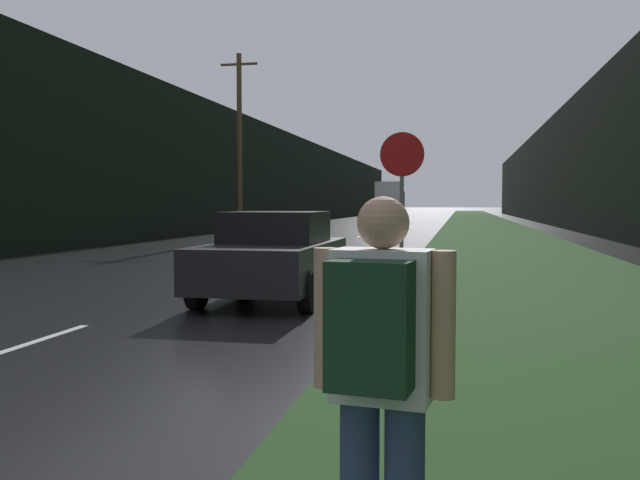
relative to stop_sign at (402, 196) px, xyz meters
name	(u,v)px	position (x,y,z in m)	size (l,w,h in m)	color
grass_verge	(492,234)	(2.65, 27.09, -1.81)	(6.00, 240.00, 0.02)	#26471E
lane_stripe_b	(15,348)	(-4.08, -4.65, -1.82)	(0.12, 3.00, 0.01)	silver
lane_stripe_c	(223,281)	(-4.08, 2.35, -1.82)	(0.12, 3.00, 0.01)	silver
lane_stripe_d	(298,256)	(-4.08, 9.35, -1.82)	(0.12, 3.00, 0.01)	silver
lane_stripe_e	(338,244)	(-4.08, 16.35, -1.82)	(0.12, 3.00, 0.01)	silver
lane_stripe_f	(362,236)	(-4.08, 23.35, -1.82)	(0.12, 3.00, 0.01)	silver
treeline_far_side	(259,176)	(-13.82, 37.09, 1.91)	(2.00, 140.00, 7.47)	black
treeline_near_side	(577,167)	(8.65, 37.09, 2.36)	(2.00, 140.00, 8.35)	black
utility_pole_far	(240,144)	(-9.44, 19.50, 2.71)	(1.80, 0.24, 8.80)	#4C3823
stop_sign	(402,196)	(0.00, 0.00, 0.00)	(0.75, 0.07, 2.89)	slate
hitchhiker_with_backpack	(380,375)	(0.68, -8.84, -0.84)	(0.59, 0.45, 1.72)	navy
car_passing_near	(273,256)	(-2.22, -0.18, -1.05)	(2.01, 4.00, 1.54)	black
delivery_truck	(390,201)	(-5.95, 55.84, 0.13)	(2.55, 6.70, 3.78)	gray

